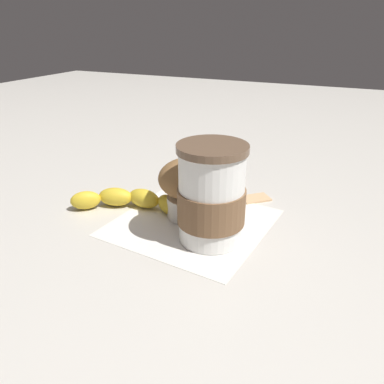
% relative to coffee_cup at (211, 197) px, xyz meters
% --- Properties ---
extents(ground_plane, '(3.00, 3.00, 0.00)m').
position_rel_coffee_cup_xyz_m(ground_plane, '(0.04, -0.03, -0.07)').
color(ground_plane, beige).
extents(paper_napkin, '(0.25, 0.25, 0.00)m').
position_rel_coffee_cup_xyz_m(paper_napkin, '(0.04, -0.03, -0.07)').
color(paper_napkin, white).
rests_on(paper_napkin, ground_plane).
extents(coffee_cup, '(0.10, 0.10, 0.14)m').
position_rel_coffee_cup_xyz_m(coffee_cup, '(0.00, 0.00, 0.00)').
color(coffee_cup, white).
rests_on(coffee_cup, paper_napkin).
extents(muffin, '(0.10, 0.10, 0.10)m').
position_rel_coffee_cup_xyz_m(muffin, '(0.06, -0.05, -0.01)').
color(muffin, white).
rests_on(muffin, paper_napkin).
extents(banana, '(0.19, 0.09, 0.03)m').
position_rel_coffee_cup_xyz_m(banana, '(0.16, -0.03, -0.05)').
color(banana, gold).
rests_on(banana, paper_napkin).
extents(sugar_packet, '(0.06, 0.06, 0.01)m').
position_rel_coffee_cup_xyz_m(sugar_packet, '(-0.02, -0.16, -0.06)').
color(sugar_packet, '#E0B27F').
rests_on(sugar_packet, ground_plane).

